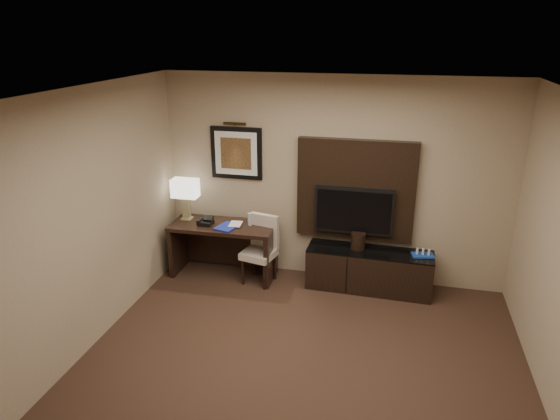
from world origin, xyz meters
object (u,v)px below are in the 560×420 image
(tv, at_px, (354,211))
(ice_bucket, at_px, (358,241))
(table_lamp, at_px, (186,198))
(water_bottle, at_px, (250,219))
(minibar_tray, at_px, (423,252))
(credenza, at_px, (369,270))
(desk, at_px, (224,250))
(desk_phone, at_px, (206,221))
(desk_chair, at_px, (259,253))

(tv, xyz_separation_m, ice_bucket, (0.08, -0.11, -0.37))
(table_lamp, height_order, water_bottle, table_lamp)
(tv, xyz_separation_m, minibar_tray, (0.89, -0.15, -0.42))
(credenza, xyz_separation_m, table_lamp, (-2.50, 0.03, 0.78))
(water_bottle, bearing_deg, ice_bucket, 1.02)
(desk, xyz_separation_m, water_bottle, (0.36, 0.06, 0.46))
(table_lamp, distance_m, desk_phone, 0.44)
(tv, distance_m, table_lamp, 2.26)
(desk, relative_size, water_bottle, 8.33)
(tv, relative_size, desk_phone, 5.39)
(table_lamp, bearing_deg, desk_phone, -22.11)
(credenza, bearing_deg, water_bottle, -178.97)
(desk, height_order, credenza, desk)
(desk_chair, relative_size, table_lamp, 1.34)
(desk_chair, distance_m, desk_phone, 0.83)
(table_lamp, bearing_deg, ice_bucket, 0.24)
(tv, bearing_deg, desk, -173.68)
(water_bottle, relative_size, ice_bucket, 0.80)
(desk, height_order, table_lamp, table_lamp)
(water_bottle, xyz_separation_m, minibar_tray, (2.24, -0.02, -0.23))
(desk_phone, bearing_deg, water_bottle, 13.76)
(desk, relative_size, minibar_tray, 5.22)
(water_bottle, relative_size, minibar_tray, 0.63)
(desk_chair, distance_m, water_bottle, 0.47)
(credenza, distance_m, desk_phone, 2.24)
(credenza, xyz_separation_m, tv, (-0.24, 0.14, 0.75))
(ice_bucket, bearing_deg, minibar_tray, -2.93)
(desk, relative_size, ice_bucket, 6.68)
(desk, bearing_deg, tv, 4.96)
(desk, bearing_deg, table_lamp, 170.75)
(minibar_tray, bearing_deg, desk_chair, -176.28)
(desk_phone, distance_m, water_bottle, 0.59)
(credenza, distance_m, minibar_tray, 0.72)
(desk, bearing_deg, minibar_tray, -0.41)
(table_lamp, relative_size, minibar_tray, 2.32)
(tv, bearing_deg, table_lamp, -177.09)
(desk_phone, xyz_separation_m, ice_bucket, (2.01, 0.14, -0.14))
(desk, relative_size, credenza, 0.88)
(tv, relative_size, water_bottle, 5.98)
(desk_chair, bearing_deg, minibar_tray, 16.16)
(tv, bearing_deg, credenza, -29.82)
(ice_bucket, xyz_separation_m, minibar_tray, (0.81, -0.04, -0.06))
(credenza, bearing_deg, desk_phone, -175.82)
(credenza, relative_size, tv, 1.59)
(water_bottle, bearing_deg, tv, 5.52)
(tv, relative_size, ice_bucket, 4.80)
(table_lamp, height_order, desk_phone, table_lamp)
(tv, relative_size, table_lamp, 1.62)
(table_lamp, bearing_deg, desk, -7.88)
(desk, distance_m, water_bottle, 0.59)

